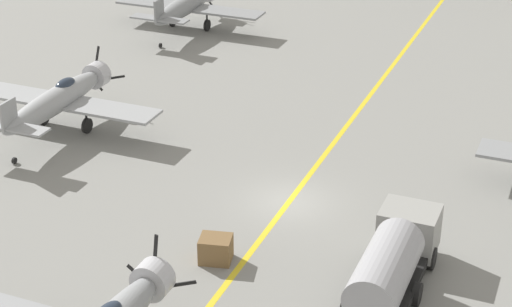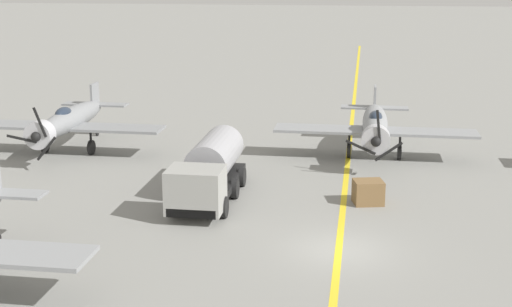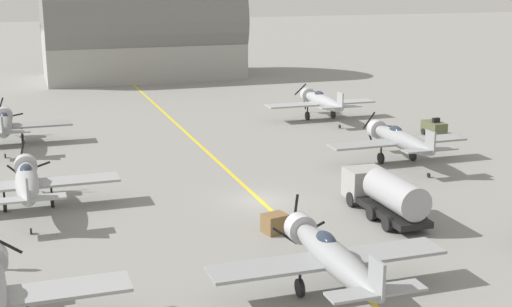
{
  "view_description": "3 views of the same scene",
  "coord_description": "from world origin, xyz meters",
  "px_view_note": "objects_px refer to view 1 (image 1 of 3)",
  "views": [
    {
      "loc": [
        12.56,
        -34.88,
        21.03
      ],
      "look_at": [
        -1.5,
        -0.71,
        2.72
      ],
      "focal_mm": 60.0,
      "sensor_mm": 36.0,
      "label": 1
    },
    {
      "loc": [
        -0.74,
        27.26,
        11.1
      ],
      "look_at": [
        3.87,
        -3.06,
        3.12
      ],
      "focal_mm": 50.0,
      "sensor_mm": 36.0,
      "label": 2
    },
    {
      "loc": [
        -15.13,
        -44.35,
        15.27
      ],
      "look_at": [
        -0.21,
        0.35,
        3.3
      ],
      "focal_mm": 50.0,
      "sensor_mm": 36.0,
      "label": 3
    }
  ],
  "objects_px": {
    "airplane_mid_left": "(59,99)",
    "supply_crate_by_tanker": "(216,249)",
    "fuel_tanker": "(393,262)",
    "airplane_far_left": "(187,5)"
  },
  "relations": [
    {
      "from": "airplane_mid_left",
      "to": "airplane_far_left",
      "type": "bearing_deg",
      "value": 80.46
    },
    {
      "from": "airplane_far_left",
      "to": "fuel_tanker",
      "type": "xyz_separation_m",
      "value": [
        23.38,
        -28.12,
        -0.5
      ]
    },
    {
      "from": "fuel_tanker",
      "to": "airplane_far_left",
      "type": "bearing_deg",
      "value": 129.74
    },
    {
      "from": "airplane_mid_left",
      "to": "supply_crate_by_tanker",
      "type": "bearing_deg",
      "value": -46.8
    },
    {
      "from": "airplane_far_left",
      "to": "airplane_mid_left",
      "type": "relative_size",
      "value": 1.0
    },
    {
      "from": "airplane_mid_left",
      "to": "supply_crate_by_tanker",
      "type": "xyz_separation_m",
      "value": [
        14.04,
        -8.98,
        -1.43
      ]
    },
    {
      "from": "airplane_mid_left",
      "to": "supply_crate_by_tanker",
      "type": "distance_m",
      "value": 16.72
    },
    {
      "from": "fuel_tanker",
      "to": "supply_crate_by_tanker",
      "type": "xyz_separation_m",
      "value": [
        -7.73,
        -0.58,
        -0.93
      ]
    },
    {
      "from": "airplane_far_left",
      "to": "fuel_tanker",
      "type": "bearing_deg",
      "value": -63.27
    },
    {
      "from": "airplane_far_left",
      "to": "fuel_tanker",
      "type": "distance_m",
      "value": 36.57
    }
  ]
}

